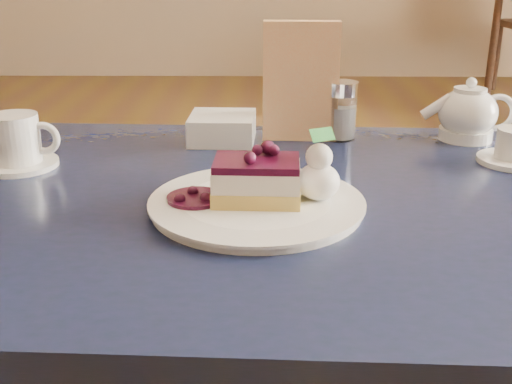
{
  "coord_description": "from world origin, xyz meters",
  "views": [
    {
      "loc": [
        0.24,
        -0.36,
        1.0
      ],
      "look_at": [
        0.23,
        0.33,
        0.74
      ],
      "focal_mm": 45.0,
      "sensor_mm": 36.0,
      "label": 1
    }
  ],
  "objects_px": {
    "main_table": "(258,244)",
    "coffee_set": "(18,144)",
    "dessert_plate": "(257,205)",
    "cheesecake_slice": "(257,180)",
    "tea_set": "(476,121)"
  },
  "relations": [
    {
      "from": "main_table",
      "to": "coffee_set",
      "type": "height_order",
      "value": "coffee_set"
    },
    {
      "from": "coffee_set",
      "to": "main_table",
      "type": "bearing_deg",
      "value": -18.38
    },
    {
      "from": "main_table",
      "to": "coffee_set",
      "type": "distance_m",
      "value": 0.4
    },
    {
      "from": "dessert_plate",
      "to": "cheesecake_slice",
      "type": "height_order",
      "value": "cheesecake_slice"
    },
    {
      "from": "dessert_plate",
      "to": "tea_set",
      "type": "height_order",
      "value": "tea_set"
    },
    {
      "from": "coffee_set",
      "to": "dessert_plate",
      "type": "bearing_deg",
      "value": -24.68
    },
    {
      "from": "main_table",
      "to": "cheesecake_slice",
      "type": "relative_size",
      "value": 9.98
    },
    {
      "from": "dessert_plate",
      "to": "cheesecake_slice",
      "type": "xyz_separation_m",
      "value": [
        0.0,
        0.0,
        0.03
      ]
    },
    {
      "from": "dessert_plate",
      "to": "coffee_set",
      "type": "xyz_separation_m",
      "value": [
        -0.36,
        0.17,
        0.03
      ]
    },
    {
      "from": "dessert_plate",
      "to": "tea_set",
      "type": "bearing_deg",
      "value": 39.02
    },
    {
      "from": "coffee_set",
      "to": "cheesecake_slice",
      "type": "bearing_deg",
      "value": -24.68
    },
    {
      "from": "main_table",
      "to": "cheesecake_slice",
      "type": "xyz_separation_m",
      "value": [
        -0.0,
        -0.05,
        0.11
      ]
    },
    {
      "from": "main_table",
      "to": "cheesecake_slice",
      "type": "distance_m",
      "value": 0.12
    },
    {
      "from": "main_table",
      "to": "cheesecake_slice",
      "type": "height_order",
      "value": "cheesecake_slice"
    },
    {
      "from": "cheesecake_slice",
      "to": "coffee_set",
      "type": "height_order",
      "value": "coffee_set"
    }
  ]
}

